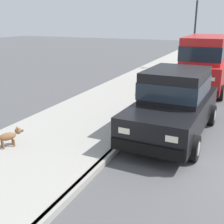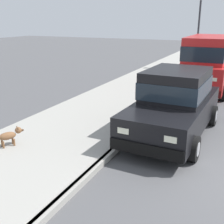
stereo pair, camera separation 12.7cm
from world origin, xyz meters
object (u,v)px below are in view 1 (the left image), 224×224
Objects in this scene: dog_brown at (10,136)px; street_lamp at (195,24)px; car_black_sedan at (174,102)px; car_red_van at (204,61)px.

street_lamp reaches higher than dog_brown.
car_red_van is at bearing 89.77° from car_black_sedan.
dog_brown is 15.04m from street_lamp.
car_red_van is 9.63m from dog_brown.
street_lamp reaches higher than car_red_van.
car_black_sedan is 1.06× the size of street_lamp.
street_lamp reaches higher than car_black_sedan.
car_black_sedan is 4.59m from dog_brown.
car_red_van is at bearing -76.14° from street_lamp.
dog_brown is at bearing -141.03° from car_black_sedan.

